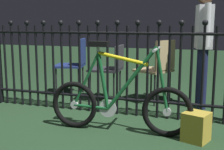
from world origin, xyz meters
name	(u,v)px	position (x,y,z in m)	size (l,w,h in m)	color
ground_plane	(95,129)	(0.00, 0.00, 0.00)	(20.00, 20.00, 0.00)	#213C23
iron_fence	(110,65)	(-0.04, 0.60, 0.59)	(3.37, 0.07, 1.16)	black
bicycle	(119,102)	(0.25, 0.02, 0.31)	(1.45, 0.40, 0.91)	black
chair_navy	(75,61)	(-0.86, 1.36, 0.52)	(0.51, 0.51, 0.86)	black
chair_charcoal	(111,66)	(-0.23, 1.18, 0.49)	(0.45, 0.44, 0.78)	black
chair_tan	(158,66)	(0.42, 1.27, 0.52)	(0.56, 0.56, 0.86)	black
person_visitor	(203,38)	(0.99, 1.24, 0.90)	(0.24, 0.47, 1.53)	#191E3F
display_crate	(196,127)	(1.01, 0.01, 0.14)	(0.22, 0.22, 0.27)	#B29933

